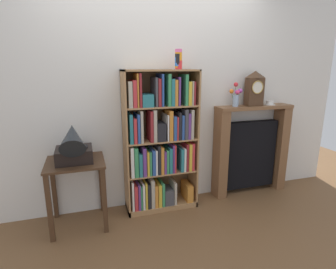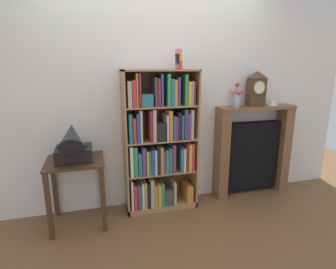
{
  "view_description": "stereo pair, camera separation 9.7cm",
  "coord_description": "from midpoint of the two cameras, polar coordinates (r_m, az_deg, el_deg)",
  "views": [
    {
      "loc": [
        -0.79,
        -2.64,
        1.6
      ],
      "look_at": [
        0.09,
        0.13,
        0.86
      ],
      "focal_mm": 28.83,
      "sensor_mm": 36.0,
      "label": 1
    },
    {
      "loc": [
        -0.69,
        -2.66,
        1.6
      ],
      "look_at": [
        0.09,
        0.13,
        0.86
      ],
      "focal_mm": 28.83,
      "sensor_mm": 36.0,
      "label": 2
    }
  ],
  "objects": [
    {
      "name": "ground_plane",
      "position": [
        3.19,
        -1.68,
        -16.12
      ],
      "size": [
        7.61,
        6.4,
        0.02
      ],
      "primitive_type": "cube",
      "color": "brown"
    },
    {
      "name": "wall_back",
      "position": [
        3.12,
        -0.8,
        8.71
      ],
      "size": [
        4.61,
        0.08,
        2.6
      ],
      "primitive_type": "cube",
      "color": "silver",
      "rests_on": "ground"
    },
    {
      "name": "bookshelf",
      "position": [
        2.99,
        -2.71,
        -2.5
      ],
      "size": [
        0.8,
        0.3,
        1.57
      ],
      "color": "#A87A4C",
      "rests_on": "ground"
    },
    {
      "name": "cup_stack",
      "position": [
        2.93,
        1.24,
        15.63
      ],
      "size": [
        0.08,
        0.07,
        0.21
      ],
      "color": "red",
      "rests_on": "bookshelf"
    },
    {
      "name": "side_table_left",
      "position": [
        2.89,
        -19.72,
        -8.47
      ],
      "size": [
        0.56,
        0.51,
        0.69
      ],
      "color": "#472D1C",
      "rests_on": "ground"
    },
    {
      "name": "gramophone",
      "position": [
        2.72,
        -20.37,
        -2.2
      ],
      "size": [
        0.34,
        0.47,
        0.46
      ],
      "color": "black",
      "rests_on": "side_table_left"
    },
    {
      "name": "fireplace_mantel",
      "position": [
        3.6,
        16.27,
        -3.21
      ],
      "size": [
        0.99,
        0.22,
        1.13
      ],
      "color": "brown",
      "rests_on": "ground"
    },
    {
      "name": "mantel_clock",
      "position": [
        3.43,
        17.04,
        9.29
      ],
      "size": [
        0.2,
        0.13,
        0.41
      ],
      "color": "#472D1C",
      "rests_on": "fireplace_mantel"
    },
    {
      "name": "flower_vase",
      "position": [
        3.31,
        13.36,
        7.96
      ],
      "size": [
        0.14,
        0.11,
        0.28
      ],
      "color": "#99B2D1",
      "rests_on": "fireplace_mantel"
    },
    {
      "name": "teacup_with_saucer",
      "position": [
        3.59,
        20.02,
        6.3
      ],
      "size": [
        0.14,
        0.14,
        0.05
      ],
      "color": "white",
      "rests_on": "fireplace_mantel"
    }
  ]
}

